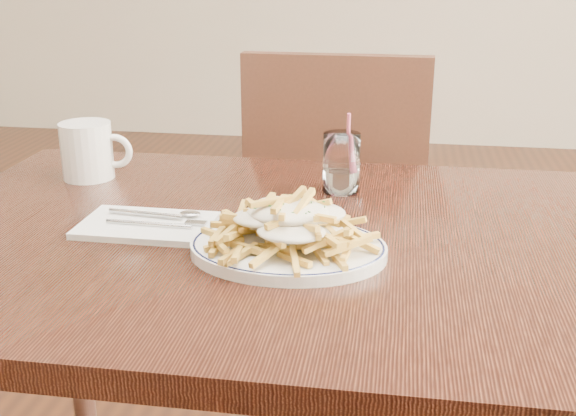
% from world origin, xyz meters
% --- Properties ---
extents(table, '(1.20, 0.80, 0.75)m').
position_xyz_m(table, '(0.00, 0.00, 0.67)').
color(table, black).
rests_on(table, ground).
extents(chair_far, '(0.44, 0.44, 0.93)m').
position_xyz_m(chair_far, '(0.00, 0.72, 0.53)').
color(chair_far, '#321A10').
rests_on(chair_far, ground).
extents(fries_plate, '(0.34, 0.31, 0.02)m').
position_xyz_m(fries_plate, '(0.01, -0.08, 0.76)').
color(fries_plate, silver).
rests_on(fries_plate, table).
extents(loaded_fries, '(0.23, 0.19, 0.07)m').
position_xyz_m(loaded_fries, '(0.01, -0.08, 0.80)').
color(loaded_fries, gold).
rests_on(loaded_fries, fries_plate).
extents(napkin, '(0.20, 0.13, 0.01)m').
position_xyz_m(napkin, '(-0.22, -0.02, 0.76)').
color(napkin, silver).
rests_on(napkin, table).
extents(cutlery, '(0.17, 0.06, 0.01)m').
position_xyz_m(cutlery, '(-0.22, -0.01, 0.76)').
color(cutlery, silver).
rests_on(cutlery, napkin).
extents(water_glass, '(0.06, 0.06, 0.14)m').
position_xyz_m(water_glass, '(0.05, 0.21, 0.80)').
color(water_glass, white).
rests_on(water_glass, table).
extents(coffee_mug, '(0.13, 0.09, 0.11)m').
position_xyz_m(coffee_mug, '(-0.42, 0.22, 0.80)').
color(coffee_mug, silver).
rests_on(coffee_mug, table).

